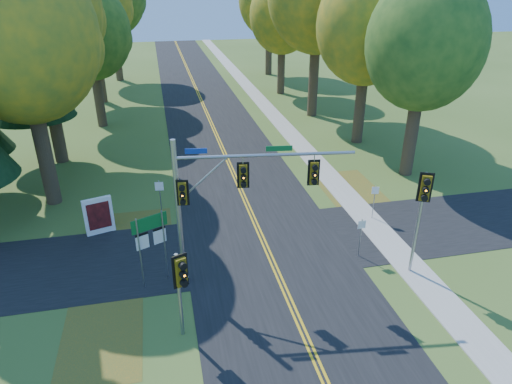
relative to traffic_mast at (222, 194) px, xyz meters
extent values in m
plane|color=#3E571F|center=(2.41, 0.58, -4.29)|extent=(160.00, 160.00, 0.00)
cube|color=black|center=(2.41, 0.58, -4.28)|extent=(8.00, 160.00, 0.02)
cube|color=black|center=(2.41, 2.58, -4.29)|extent=(60.00, 6.00, 0.02)
cube|color=gold|center=(2.31, 0.58, -4.27)|extent=(0.10, 160.00, 0.01)
cube|color=gold|center=(2.51, 0.58, -4.27)|extent=(0.10, 160.00, 0.01)
cube|color=#9E998E|center=(8.61, 0.58, -4.26)|extent=(1.60, 160.00, 0.06)
cube|color=brown|center=(-4.09, 4.58, -4.29)|extent=(4.00, 6.00, 0.00)
cube|color=brown|center=(9.21, 6.58, -4.29)|extent=(3.50, 8.00, 0.00)
cube|color=brown|center=(-5.09, -2.42, -4.29)|extent=(3.00, 5.00, 0.00)
cylinder|color=#38281C|center=(-8.79, 9.88, -0.92)|extent=(0.86, 0.86, 6.75)
ellipsoid|color=gold|center=(-8.79, 9.88, 5.26)|extent=(8.00, 8.00, 9.20)
sphere|color=gold|center=(-7.19, 11.08, 4.46)|extent=(4.80, 4.80, 4.80)
cylinder|color=#38281C|center=(13.91, 9.28, -1.26)|extent=(0.83, 0.83, 6.08)
ellipsoid|color=#577A26|center=(13.91, 9.28, 4.30)|extent=(7.20, 7.20, 8.28)
sphere|color=#577A26|center=(15.35, 10.36, 3.58)|extent=(4.32, 4.32, 4.32)
sphere|color=#577A26|center=(12.65, 8.56, 5.02)|extent=(3.96, 3.96, 3.96)
cylinder|color=#38281C|center=(-9.39, 16.78, -0.58)|extent=(0.89, 0.89, 7.42)
ellipsoid|color=gold|center=(-9.39, 16.78, 6.14)|extent=(8.60, 8.60, 9.89)
sphere|color=gold|center=(-7.67, 18.07, 5.28)|extent=(5.16, 5.16, 5.16)
cylinder|color=#38281C|center=(13.31, 16.08, -1.14)|extent=(0.84, 0.84, 6.30)
ellipsoid|color=gold|center=(13.31, 16.08, 4.67)|extent=(7.60, 7.60, 8.74)
sphere|color=gold|center=(14.83, 17.22, 3.91)|extent=(4.56, 4.56, 4.56)
sphere|color=gold|center=(11.98, 15.32, 5.43)|extent=(4.18, 4.18, 4.18)
cylinder|color=#38281C|center=(-7.19, 24.98, -1.48)|extent=(0.81, 0.81, 5.62)
ellipsoid|color=#577A26|center=(-7.19, 24.98, 3.71)|extent=(6.80, 6.80, 7.82)
sphere|color=#577A26|center=(-5.83, 26.00, 3.03)|extent=(4.08, 4.08, 4.08)
sphere|color=#577A26|center=(-8.38, 24.30, 4.39)|extent=(3.74, 3.74, 3.74)
cylinder|color=#38281C|center=(12.21, 24.18, -0.47)|extent=(0.90, 0.90, 7.65)
sphere|color=gold|center=(13.97, 25.50, 5.56)|extent=(5.28, 5.28, 5.28)
cylinder|color=#38281C|center=(-7.79, 33.68, -0.81)|extent=(0.87, 0.87, 6.98)
ellipsoid|color=gold|center=(-7.79, 33.68, 5.55)|extent=(8.20, 8.20, 9.43)
sphere|color=gold|center=(-6.15, 34.91, 4.73)|extent=(4.92, 4.92, 4.92)
cylinder|color=#38281C|center=(11.61, 33.38, -1.37)|extent=(0.82, 0.82, 5.85)
ellipsoid|color=gold|center=(11.61, 33.38, 4.01)|extent=(7.00, 7.00, 8.05)
sphere|color=gold|center=(13.01, 34.43, 3.31)|extent=(4.20, 4.20, 4.20)
sphere|color=gold|center=(10.38, 32.68, 4.71)|extent=(3.85, 3.85, 3.85)
cylinder|color=#38281C|center=(-6.59, 44.58, -0.69)|extent=(0.88, 0.88, 7.20)
sphere|color=#577A26|center=(-4.91, 45.84, 5.01)|extent=(5.04, 5.04, 5.04)
cylinder|color=#38281C|center=(12.81, 44.08, -1.03)|extent=(0.85, 0.85, 6.53)
ellipsoid|color=gold|center=(12.81, 44.08, 4.96)|extent=(7.80, 7.80, 8.97)
sphere|color=gold|center=(14.37, 45.25, 4.18)|extent=(4.68, 4.68, 4.68)
cylinder|color=#38281C|center=(-10.59, 16.58, -2.58)|extent=(0.50, 0.50, 3.42)
cone|color=black|center=(-10.59, 16.58, 1.85)|extent=(5.60, 5.60, 5.45)
cone|color=black|center=(-10.59, 16.58, 5.75)|extent=(4.57, 4.57, 5.45)
cylinder|color=#989AA0|center=(-1.79, 0.27, -0.96)|extent=(0.21, 0.21, 6.68)
cylinder|color=#989AA0|center=(-1.79, 0.27, -4.15)|extent=(0.42, 0.42, 0.29)
cylinder|color=#989AA0|center=(1.75, -0.18, 1.62)|extent=(7.12, 1.03, 0.13)
cylinder|color=#989AA0|center=(-0.75, 0.14, 0.67)|extent=(2.15, 0.36, 1.97)
cylinder|color=#989AA0|center=(0.86, -0.07, 1.45)|extent=(0.04, 0.04, 0.34)
cube|color=#72590C|center=(0.86, -0.07, 0.80)|extent=(0.36, 0.32, 0.95)
cube|color=black|center=(0.86, -0.07, 0.80)|extent=(0.50, 0.09, 1.13)
sphere|color=orange|center=(0.83, -0.28, 0.80)|extent=(0.17, 0.17, 0.17)
cylinder|color=black|center=(0.83, -0.28, 1.11)|extent=(0.25, 0.18, 0.23)
cylinder|color=black|center=(0.83, -0.28, 0.80)|extent=(0.25, 0.18, 0.23)
cylinder|color=black|center=(0.83, -0.28, 0.49)|extent=(0.25, 0.18, 0.23)
cylinder|color=#989AA0|center=(3.70, -0.42, 1.45)|extent=(0.04, 0.04, 0.34)
cube|color=#72590C|center=(3.70, -0.42, 0.80)|extent=(0.36, 0.32, 0.95)
cube|color=black|center=(3.70, -0.42, 0.80)|extent=(0.50, 0.09, 1.13)
sphere|color=orange|center=(3.67, -0.64, 0.80)|extent=(0.17, 0.17, 0.17)
cylinder|color=black|center=(3.67, -0.64, 1.11)|extent=(0.25, 0.18, 0.23)
cylinder|color=black|center=(3.67, -0.64, 0.80)|extent=(0.25, 0.18, 0.23)
cylinder|color=black|center=(3.67, -0.64, 0.49)|extent=(0.25, 0.18, 0.23)
cube|color=#72590C|center=(-1.58, 0.10, 0.19)|extent=(0.36, 0.32, 0.95)
cube|color=black|center=(-1.58, 0.10, 0.19)|extent=(0.50, 0.09, 1.13)
sphere|color=orange|center=(-1.60, -0.12, 0.19)|extent=(0.17, 0.17, 0.17)
cylinder|color=black|center=(-1.60, -0.12, 0.49)|extent=(0.25, 0.18, 0.23)
cylinder|color=black|center=(-1.60, -0.12, 0.19)|extent=(0.25, 0.18, 0.23)
cylinder|color=black|center=(-1.60, -0.12, -0.12)|extent=(0.25, 0.18, 0.23)
cube|color=navy|center=(-0.94, 0.16, 1.89)|extent=(0.86, 0.15, 0.21)
cube|color=#0C5926|center=(2.28, -0.25, 1.89)|extent=(1.05, 0.17, 0.21)
cylinder|color=#93959B|center=(8.39, -1.09, -1.82)|extent=(0.13, 0.13, 4.94)
cube|color=#72590C|center=(8.29, -1.32, 0.08)|extent=(0.49, 0.47, 1.12)
cube|color=black|center=(8.29, -1.32, 0.08)|extent=(0.54, 0.27, 1.32)
sphere|color=orange|center=(8.18, -1.55, 0.08)|extent=(0.20, 0.20, 0.20)
cylinder|color=black|center=(8.18, -1.55, 0.44)|extent=(0.32, 0.28, 0.27)
cylinder|color=black|center=(8.18, -1.55, 0.08)|extent=(0.32, 0.28, 0.27)
cylinder|color=black|center=(8.18, -1.55, -0.27)|extent=(0.32, 0.28, 0.27)
cylinder|color=#979B9F|center=(-2.09, -2.92, -2.50)|extent=(0.13, 0.13, 3.60)
cube|color=#72590C|center=(-2.00, -3.15, -1.26)|extent=(0.48, 0.46, 1.12)
cube|color=black|center=(-2.00, -3.15, -1.26)|extent=(0.55, 0.25, 1.33)
sphere|color=orange|center=(-1.90, -3.39, -1.26)|extent=(0.20, 0.20, 0.20)
cylinder|color=black|center=(-1.90, -3.39, -0.90)|extent=(0.32, 0.27, 0.27)
cylinder|color=black|center=(-1.90, -3.39, -1.26)|extent=(0.32, 0.27, 0.27)
cylinder|color=black|center=(-1.90, -3.39, -1.62)|extent=(0.32, 0.27, 0.27)
cylinder|color=gray|center=(-3.53, 0.30, -2.59)|extent=(0.07, 0.07, 3.42)
cylinder|color=gray|center=(-2.49, 0.77, -2.59)|extent=(0.07, 0.07, 3.42)
cube|color=#0D5E23|center=(-3.02, 0.57, -1.28)|extent=(1.47, 0.71, 0.63)
cube|color=silver|center=(-3.02, 0.57, -1.28)|extent=(1.24, 0.58, 0.09)
cube|color=silver|center=(-3.38, 0.40, -2.07)|extent=(0.54, 0.28, 0.63)
cube|color=black|center=(-3.38, 0.40, -1.70)|extent=(0.52, 0.24, 0.11)
cube|color=silver|center=(-2.66, 0.73, -2.07)|extent=(0.54, 0.28, 0.63)
cube|color=black|center=(-2.66, 0.73, -1.70)|extent=(0.52, 0.24, 0.11)
cube|color=white|center=(-5.75, 5.52, -3.28)|extent=(1.47, 0.62, 2.04)
cube|color=maroon|center=(-5.72, 5.42, -3.22)|extent=(1.09, 0.35, 1.47)
cube|color=white|center=(-6.29, 5.36, -4.12)|extent=(0.11, 0.11, 0.34)
cube|color=white|center=(-5.21, 5.69, -4.12)|extent=(0.11, 0.11, 0.34)
cylinder|color=gray|center=(8.89, 3.89, -3.28)|extent=(0.05, 0.05, 2.03)
cube|color=white|center=(8.88, 3.88, -2.54)|extent=(0.38, 0.12, 0.41)
cylinder|color=gray|center=(6.61, 0.58, -3.28)|extent=(0.05, 0.05, 2.04)
cube|color=white|center=(6.61, 0.56, -2.53)|extent=(0.39, 0.06, 0.42)
cylinder|color=gray|center=(-2.55, 6.32, -3.11)|extent=(0.05, 0.05, 2.37)
cube|color=white|center=(-2.55, 6.29, -2.25)|extent=(0.45, 0.09, 0.48)
camera|label=1|loc=(-2.23, -16.50, 8.11)|focal=32.00mm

